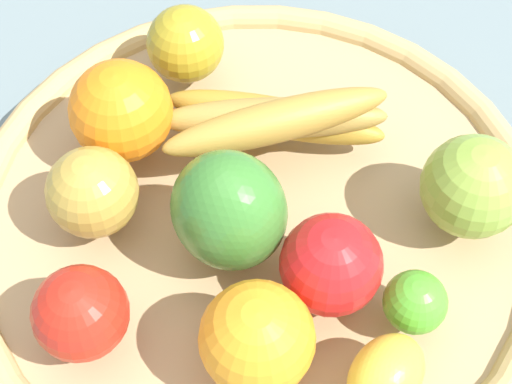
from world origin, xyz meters
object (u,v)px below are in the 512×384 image
Objects in this scene: banana_bunch at (275,119)px; lime_0 at (415,302)px; orange_1 at (121,111)px; apple_4 at (331,265)px; lemon_0 at (386,375)px; apple_3 at (81,313)px; apple_2 at (185,44)px; apple_0 at (473,186)px; apple_1 at (92,192)px; orange_0 at (257,339)px; bell_pepper at (224,208)px.

banana_bunch is 4.10× the size of lime_0.
orange_1 is 0.21m from apple_4.
apple_3 is at bearing -72.92° from lemon_0.
banana_bunch is 0.22m from lemon_0.
apple_0 is at bearing 83.49° from apple_2.
apple_1 is 0.89× the size of orange_0.
banana_bunch is (-0.10, -0.01, -0.02)m from bell_pepper.
apple_0 and orange_0 have the same top height.
orange_1 is 0.27m from lime_0.
apple_0 is (-0.11, 0.07, 0.00)m from apple_4.
orange_1 reaches higher than apple_0.
lemon_0 is at bearing 107.08° from apple_3.
lemon_0 is (0.10, 0.27, -0.02)m from orange_1.
orange_1 reaches higher than apple_1.
apple_0 is (-0.16, 0.00, 0.02)m from lemon_0.
apple_0 reaches higher than apple_1.
lime_0 is (0.10, -0.00, -0.02)m from apple_0.
apple_0 reaches higher than banana_bunch.
apple_2 is 0.28m from orange_0.
apple_4 is (-0.00, 0.08, -0.01)m from bell_pepper.
orange_0 is (0.05, 0.16, 0.00)m from apple_1.
orange_1 is (0.09, -0.00, 0.01)m from apple_2.
bell_pepper is 0.13m from orange_1.
banana_bunch reaches higher than lime_0.
banana_bunch is 0.16m from apple_0.
apple_3 reaches higher than lemon_0.
orange_0 is at bearing -14.68° from apple_4.
orange_1 is 0.22m from orange_0.
apple_1 is 0.88× the size of apple_0.
banana_bunch is at bearing -136.67° from apple_4.
apple_2 is at bearing -125.36° from lemon_0.
banana_bunch is 2.37× the size of apple_0.
apple_4 is 0.19m from apple_1.
apple_1 is 0.17m from orange_0.
apple_4 is at bearing 129.70° from apple_3.
bell_pepper reaches higher than orange_0.
apple_4 is (-0.11, 0.13, 0.00)m from apple_3.
apple_1 reaches higher than banana_bunch.
bell_pepper is at bearing -54.03° from apple_0.
apple_0 is 1.01× the size of orange_0.
apple_2 is 0.68× the size of bell_pepper.
bell_pepper is at bearing 6.39° from banana_bunch.
apple_2 is at bearing -124.48° from apple_4.
bell_pepper is 0.16m from lemon_0.
banana_bunch is (0.04, 0.11, -0.00)m from apple_2.
apple_2 is 0.81× the size of orange_1.
lemon_0 is (0.05, 0.06, -0.01)m from apple_4.
apple_0 is (-0.06, 0.27, -0.00)m from orange_1.
lime_0 is (0.13, 0.26, -0.01)m from apple_2.
orange_0 is at bearing 73.97° from apple_1.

